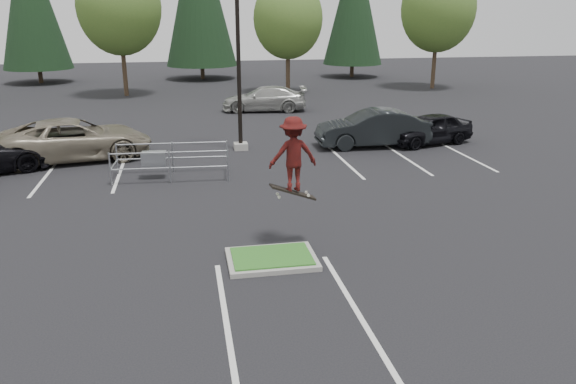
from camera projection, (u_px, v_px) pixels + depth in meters
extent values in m
plane|color=black|center=(272.00, 261.00, 13.96)|extent=(120.00, 120.00, 0.00)
cube|color=#99988E|center=(272.00, 259.00, 13.95)|extent=(2.20, 1.60, 0.12)
cube|color=#266720|center=(272.00, 256.00, 13.92)|extent=(1.95, 1.35, 0.05)
cube|color=silver|center=(120.00, 173.00, 21.59)|extent=(0.12, 5.20, 0.01)
cube|color=silver|center=(46.00, 177.00, 21.12)|extent=(0.12, 5.20, 0.01)
cube|color=silver|center=(345.00, 162.00, 23.17)|extent=(0.12, 5.20, 0.01)
cube|color=silver|center=(407.00, 159.00, 23.65)|extent=(0.12, 5.20, 0.01)
cube|color=silver|center=(466.00, 156.00, 24.12)|extent=(0.12, 5.20, 0.01)
cube|color=silver|center=(228.00, 331.00, 10.92)|extent=(0.12, 6.00, 0.01)
cube|color=silver|center=(361.00, 317.00, 11.39)|extent=(0.12, 6.00, 0.01)
cube|color=#99988E|center=(241.00, 146.00, 25.23)|extent=(0.60, 0.60, 0.30)
cylinder|color=black|center=(238.00, 34.00, 23.74)|extent=(0.18, 0.18, 10.00)
cylinder|color=#38281C|center=(125.00, 72.00, 40.90)|extent=(0.32, 0.32, 3.50)
ellipsoid|color=#2F6224|center=(119.00, 7.00, 39.52)|extent=(5.89, 5.89, 6.77)
sphere|color=#2F6224|center=(128.00, 18.00, 39.57)|extent=(3.68, 3.68, 3.68)
sphere|color=#2F6224|center=(113.00, 15.00, 39.98)|extent=(4.05, 4.05, 4.05)
cylinder|color=#38281C|center=(288.00, 73.00, 42.43)|extent=(0.32, 0.32, 3.04)
ellipsoid|color=#2F6224|center=(288.00, 18.00, 41.22)|extent=(5.12, 5.12, 5.89)
sphere|color=#2F6224|center=(297.00, 28.00, 41.25)|extent=(3.20, 3.20, 3.20)
sphere|color=#2F6224|center=(280.00, 25.00, 41.66)|extent=(3.52, 3.52, 3.52)
cylinder|color=#38281C|center=(434.00, 67.00, 44.94)|extent=(0.32, 0.32, 3.42)
ellipsoid|color=#2F6224|center=(438.00, 9.00, 43.59)|extent=(5.76, 5.76, 6.62)
sphere|color=#2F6224|center=(446.00, 19.00, 43.64)|extent=(3.60, 3.60, 3.60)
sphere|color=#2F6224|center=(430.00, 16.00, 44.04)|extent=(3.96, 3.96, 3.96)
cylinder|color=#38281C|center=(40.00, 76.00, 48.74)|extent=(0.36, 0.36, 1.20)
cylinder|color=#38281C|center=(203.00, 72.00, 51.66)|extent=(0.36, 0.36, 1.20)
cylinder|color=#38281C|center=(352.00, 70.00, 53.19)|extent=(0.36, 0.36, 1.20)
cone|color=black|center=(354.00, 1.00, 51.27)|extent=(5.50, 5.50, 11.30)
cylinder|color=#9A9DA2|center=(110.00, 169.00, 19.89)|extent=(0.06, 0.06, 1.20)
cylinder|color=#9A9DA2|center=(117.00, 159.00, 21.27)|extent=(0.06, 0.06, 1.20)
cylinder|color=#9A9DA2|center=(170.00, 167.00, 20.14)|extent=(0.06, 0.06, 1.20)
cylinder|color=#9A9DA2|center=(173.00, 157.00, 21.51)|extent=(0.06, 0.06, 1.20)
cylinder|color=#9A9DA2|center=(228.00, 165.00, 20.38)|extent=(0.06, 0.06, 1.20)
cylinder|color=#9A9DA2|center=(227.00, 156.00, 21.76)|extent=(0.06, 0.06, 1.20)
cylinder|color=#9A9DA2|center=(170.00, 168.00, 20.14)|extent=(4.16, 0.31, 0.05)
cylinder|color=#9A9DA2|center=(169.00, 152.00, 19.97)|extent=(4.16, 0.31, 0.05)
cylinder|color=#9A9DA2|center=(173.00, 158.00, 21.52)|extent=(4.16, 0.31, 0.05)
cylinder|color=#9A9DA2|center=(172.00, 143.00, 21.35)|extent=(4.16, 0.31, 0.05)
cube|color=#9A9DA2|center=(154.00, 159.00, 20.70)|extent=(0.92, 0.59, 0.50)
cube|color=black|center=(293.00, 192.00, 14.58)|extent=(1.23, 0.46, 0.49)
cylinder|color=beige|center=(279.00, 197.00, 14.42)|extent=(0.08, 0.04, 0.08)
cylinder|color=beige|center=(277.00, 194.00, 14.66)|extent=(0.08, 0.04, 0.08)
cylinder|color=beige|center=(308.00, 195.00, 14.55)|extent=(0.08, 0.04, 0.08)
cylinder|color=beige|center=(306.00, 192.00, 14.79)|extent=(0.08, 0.04, 0.08)
imported|color=maroon|center=(293.00, 154.00, 14.27)|extent=(1.29, 0.81, 1.93)
imported|color=gray|center=(74.00, 140.00, 23.27)|extent=(6.62, 4.00, 1.72)
imported|color=black|center=(372.00, 128.00, 25.60)|extent=(5.17, 1.95, 1.68)
imported|color=black|center=(430.00, 129.00, 26.14)|extent=(4.53, 2.76, 1.44)
imported|color=#ABACA6|center=(265.00, 99.00, 34.85)|extent=(5.43, 2.77, 1.51)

